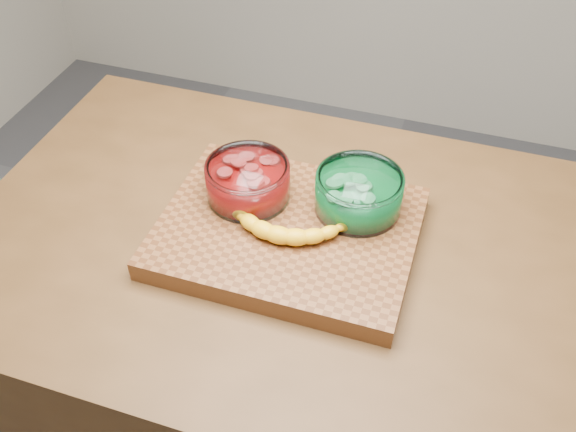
% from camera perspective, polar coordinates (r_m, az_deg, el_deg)
% --- Properties ---
extents(counter, '(1.20, 0.80, 0.90)m').
position_cam_1_polar(counter, '(1.52, 0.00, -14.07)').
color(counter, '#4F3117').
rests_on(counter, ground).
extents(cutting_board, '(0.45, 0.35, 0.04)m').
position_cam_1_polar(cutting_board, '(1.15, 0.00, -1.44)').
color(cutting_board, brown).
rests_on(cutting_board, counter).
extents(bowl_red, '(0.15, 0.15, 0.07)m').
position_cam_1_polar(bowl_red, '(1.17, -3.59, 3.09)').
color(bowl_red, white).
rests_on(bowl_red, cutting_board).
extents(bowl_green, '(0.16, 0.16, 0.07)m').
position_cam_1_polar(bowl_green, '(1.15, 6.30, 2.03)').
color(bowl_green, white).
rests_on(bowl_green, cutting_board).
extents(banana, '(0.25, 0.11, 0.04)m').
position_cam_1_polar(banana, '(1.11, -0.42, -0.72)').
color(banana, yellow).
rests_on(banana, cutting_board).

